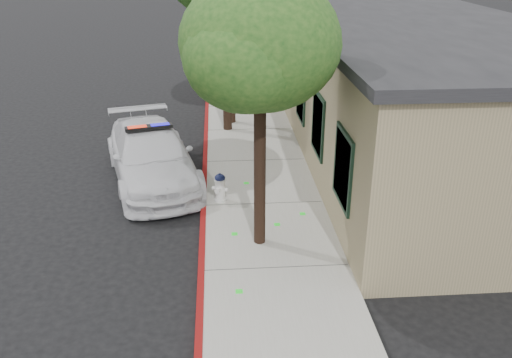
% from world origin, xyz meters
% --- Properties ---
extents(ground, '(120.00, 120.00, 0.00)m').
position_xyz_m(ground, '(0.00, 0.00, 0.00)').
color(ground, black).
rests_on(ground, ground).
extents(sidewalk, '(3.20, 60.00, 0.15)m').
position_xyz_m(sidewalk, '(1.60, 3.00, 0.07)').
color(sidewalk, '#9B988D').
rests_on(sidewalk, ground).
extents(red_curb, '(0.14, 60.00, 0.16)m').
position_xyz_m(red_curb, '(0.06, 3.00, 0.08)').
color(red_curb, maroon).
rests_on(red_curb, ground).
extents(clapboard_building, '(7.30, 20.89, 4.24)m').
position_xyz_m(clapboard_building, '(6.69, 9.00, 2.13)').
color(clapboard_building, '#968562').
rests_on(clapboard_building, ground).
extents(police_car, '(3.52, 5.84, 1.70)m').
position_xyz_m(police_car, '(-1.45, 5.01, 0.79)').
color(police_car, silver).
rests_on(police_car, ground).
extents(fire_hydrant, '(0.45, 0.39, 0.78)m').
position_xyz_m(fire_hydrant, '(0.50, 3.24, 0.54)').
color(fire_hydrant, silver).
rests_on(fire_hydrant, sidewalk).
extents(street_tree_near, '(3.19, 3.31, 5.84)m').
position_xyz_m(street_tree_near, '(1.39, 1.08, 4.51)').
color(street_tree_near, black).
rests_on(street_tree_near, sidewalk).
extents(street_tree_far, '(3.13, 3.15, 5.80)m').
position_xyz_m(street_tree_far, '(1.08, 9.89, 4.51)').
color(street_tree_far, black).
rests_on(street_tree_far, sidewalk).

